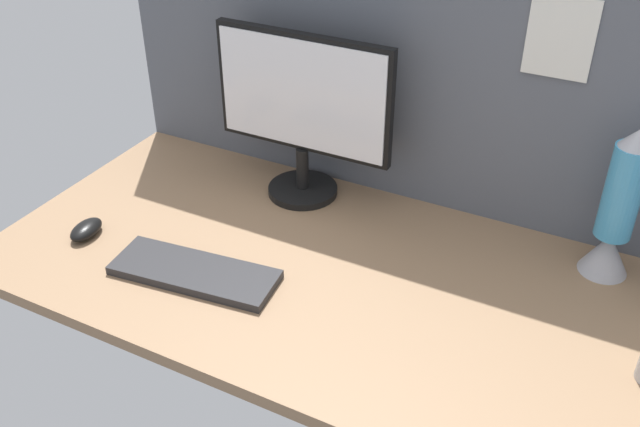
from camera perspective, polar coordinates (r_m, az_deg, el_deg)
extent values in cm
cube|color=#8C6B4C|center=(156.52, 5.34, -6.01)|extent=(180.00, 80.00, 3.00)
cube|color=#565B66|center=(167.69, 11.15, 12.11)|extent=(180.00, 5.00, 76.61)
cube|color=white|center=(157.91, 18.72, 13.19)|extent=(13.82, 0.40, 17.11)
cylinder|color=black|center=(185.02, -1.39, 1.92)|extent=(18.00, 18.00, 1.80)
cylinder|color=black|center=(181.75, -1.41, 3.64)|extent=(3.20, 3.20, 11.00)
cube|color=black|center=(173.36, -1.35, 9.63)|extent=(46.30, 2.40, 29.66)
cube|color=white|center=(172.24, -1.57, 9.46)|extent=(43.90, 0.60, 27.26)
cube|color=#262628|center=(158.65, -10.02, -4.67)|extent=(38.26, 17.21, 2.00)
ellipsoid|color=black|center=(177.18, -18.24, -1.23)|extent=(6.47, 10.08, 3.40)
cone|color=#A5A5AD|center=(167.76, 21.98, -2.92)|extent=(10.63, 10.63, 9.67)
cylinder|color=#3F99CC|center=(159.73, 23.12, 1.56)|extent=(7.73, 7.73, 21.27)
cone|color=#A5A5AD|center=(154.05, 24.14, 5.53)|extent=(6.96, 6.96, 3.87)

